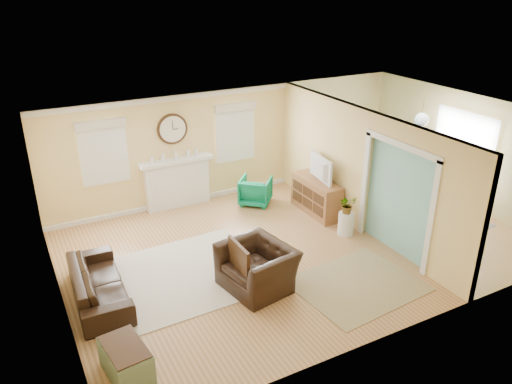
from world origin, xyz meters
TOP-DOWN VIEW (x-y plane):
  - floor at (0.00, 0.00)m, footprint 9.00×9.00m
  - wall_back at (0.00, 3.00)m, footprint 9.00×0.02m
  - wall_front at (0.00, -3.00)m, footprint 9.00×0.02m
  - wall_left at (-4.50, 0.00)m, footprint 0.02×6.00m
  - wall_right at (4.50, 0.00)m, footprint 0.02×6.00m
  - ceiling at (0.00, 0.00)m, footprint 9.00×6.00m
  - partition at (1.51, 0.28)m, footprint 0.17×6.00m
  - fireplace at (-1.50, 2.88)m, footprint 1.70×0.30m
  - wall_clock at (-1.50, 2.97)m, footprint 0.70×0.07m
  - window_left at (-3.05, 2.95)m, footprint 1.05×0.13m
  - window_right at (0.05, 2.95)m, footprint 1.05×0.13m
  - french_doors at (4.45, 0.00)m, footprint 0.06×1.70m
  - pendant at (3.00, 0.00)m, footprint 0.30×0.30m
  - rug_cream at (-2.40, 0.01)m, footprint 2.91×2.54m
  - rug_jute at (0.15, -1.73)m, footprint 2.24×1.89m
  - rug_grey at (3.11, 0.00)m, footprint 2.20×2.75m
  - sofa at (-3.93, -0.01)m, footprint 0.89×2.07m
  - eames_chair at (-1.43, -0.93)m, footprint 1.24×1.36m
  - green_chair at (0.16, 2.13)m, footprint 0.99×0.99m
  - trunk at (-3.98, -1.94)m, footprint 0.60×0.88m
  - credenza at (1.14, 1.06)m, footprint 0.48×1.40m
  - tv at (1.13, 1.06)m, footprint 0.26×0.98m
  - garden_stool at (1.11, -0.10)m, footprint 0.33×0.33m
  - potted_plant at (1.11, -0.10)m, footprint 0.38×0.34m
  - dining_table at (3.11, 0.00)m, footprint 1.18×1.93m
  - dining_chair_n at (3.13, 1.20)m, footprint 0.39×0.39m
  - dining_chair_s at (3.08, -1.01)m, footprint 0.41×0.41m
  - dining_chair_w at (2.48, 0.08)m, footprint 0.53×0.53m
  - dining_chair_e at (3.81, -0.01)m, footprint 0.47×0.47m

SIDE VIEW (x-z plane):
  - floor at x=0.00m, z-range 0.00..0.00m
  - rug_grey at x=3.11m, z-range 0.00..0.01m
  - rug_jute at x=0.15m, z-range 0.00..0.01m
  - rug_cream at x=-2.40m, z-range 0.00..0.02m
  - trunk at x=-3.98m, z-range 0.00..0.47m
  - garden_stool at x=1.11m, z-range 0.00..0.49m
  - sofa at x=-3.93m, z-range 0.00..0.60m
  - green_chair at x=0.16m, z-range 0.00..0.65m
  - dining_table at x=3.11m, z-range 0.00..0.65m
  - eames_chair at x=-1.43m, z-range 0.00..0.78m
  - credenza at x=1.14m, z-range 0.00..0.80m
  - dining_chair_n at x=3.13m, z-range 0.08..0.96m
  - dining_chair_s at x=3.08m, z-range 0.08..1.00m
  - dining_chair_e at x=3.81m, z-range 0.08..1.00m
  - fireplace at x=-1.50m, z-range 0.01..1.18m
  - dining_chair_w at x=2.48m, z-range 0.09..1.13m
  - potted_plant at x=1.11m, z-range 0.49..0.87m
  - tv at x=1.13m, z-range 0.80..1.36m
  - french_doors at x=4.45m, z-range 0.00..2.20m
  - wall_back at x=0.00m, z-range 0.00..2.60m
  - wall_front at x=0.00m, z-range 0.00..2.60m
  - wall_left at x=-4.50m, z-range 0.00..2.60m
  - wall_right at x=4.50m, z-range 0.00..2.60m
  - partition at x=1.51m, z-range 0.06..2.66m
  - window_left at x=-3.05m, z-range 0.95..2.37m
  - window_right at x=0.05m, z-range 0.95..2.37m
  - wall_clock at x=-1.50m, z-range 1.50..2.20m
  - pendant at x=3.00m, z-range 1.93..2.48m
  - ceiling at x=0.00m, z-range 2.59..2.61m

